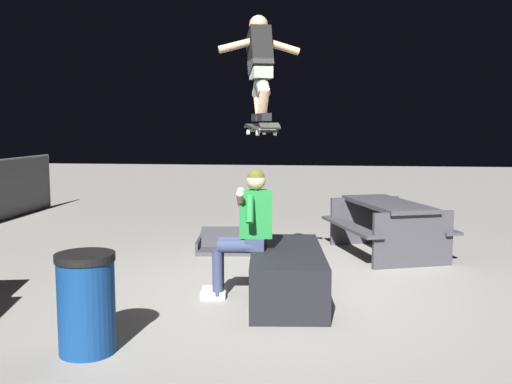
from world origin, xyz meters
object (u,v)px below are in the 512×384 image
Objects in this scene: ledge_box_main at (287,274)px; skateboard at (261,128)px; skater_airborne at (260,63)px; trash_bin at (86,303)px; kicker_ramp at (230,245)px; picnic_table_back at (387,219)px; person_sitting_on_ledge at (246,226)px.

skateboard reaches higher than ledge_box_main.
skater_airborne reaches higher than trash_bin.
kicker_ramp is 2.30m from picnic_table_back.
skateboard reaches higher than trash_bin.
picnic_table_back is at bearing -37.46° from skateboard.
kicker_ramp is (2.32, 0.55, -0.71)m from person_sitting_on_ledge.
skater_airborne is 0.55× the size of picnic_table_back.
skateboard is (0.20, -0.14, 1.02)m from person_sitting_on_ledge.
picnic_table_back is at bearing -35.37° from trash_bin.
picnic_table_back is at bearing -37.20° from person_sitting_on_ledge.
ledge_box_main is 2.13× the size of trash_bin.
ledge_box_main is at bearing -126.30° from skateboard.
skateboard is at bearing 53.70° from ledge_box_main.
picnic_table_back is (2.04, -1.56, -1.29)m from skateboard.
picnic_table_back is (1.99, -1.58, -1.97)m from skater_airborne.
person_sitting_on_ledge reaches higher than kicker_ramp.
trash_bin is at bearing 137.55° from ledge_box_main.
skateboard reaches higher than person_sitting_on_ledge.
ledge_box_main is 1.57m from skateboard.
person_sitting_on_ledge is 2.83m from picnic_table_back.
person_sitting_on_ledge is at bearing -32.73° from trash_bin.
skater_airborne is 1.38× the size of trash_bin.
skater_airborne reaches higher than kicker_ramp.
skater_airborne reaches higher than skateboard.
kicker_ramp is (2.07, 0.68, -2.42)m from skater_airborne.
ledge_box_main is 0.66m from person_sitting_on_ledge.
ledge_box_main is at bearing -91.88° from person_sitting_on_ledge.
skateboard is 0.69m from skater_airborne.
person_sitting_on_ledge is at bearing 142.80° from picnic_table_back.
skater_airborne is at bearing 17.28° from skateboard.
picnic_table_back is 4.77m from trash_bin.
kicker_ramp is (2.34, 0.99, -0.21)m from ledge_box_main.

